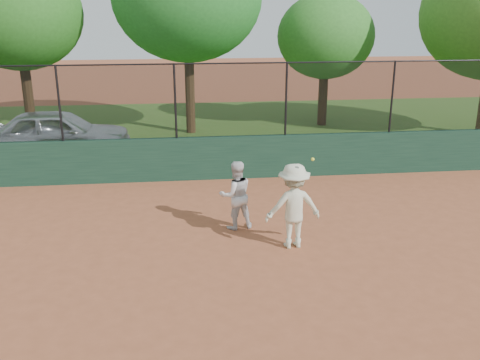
{
  "coord_description": "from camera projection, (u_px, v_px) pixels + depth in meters",
  "views": [
    {
      "loc": [
        -0.4,
        -8.24,
        4.7
      ],
      "look_at": [
        0.8,
        2.2,
        1.2
      ],
      "focal_mm": 40.0,
      "sensor_mm": 36.0,
      "label": 1
    }
  ],
  "objects": [
    {
      "name": "back_wall",
      "position": [
        196.0,
        159.0,
        14.76
      ],
      "size": [
        26.0,
        0.2,
        1.2
      ],
      "primitive_type": "cube",
      "color": "#1C3D2A",
      "rests_on": "ground"
    },
    {
      "name": "fence_assembly",
      "position": [
        193.0,
        100.0,
        14.24
      ],
      "size": [
        26.0,
        0.06,
        2.0
      ],
      "color": "black",
      "rests_on": "back_wall"
    },
    {
      "name": "grass_strip",
      "position": [
        191.0,
        131.0,
        20.61
      ],
      "size": [
        36.0,
        12.0,
        0.01
      ],
      "primitive_type": "cube",
      "color": "#31551A",
      "rests_on": "ground"
    },
    {
      "name": "player_main",
      "position": [
        293.0,
        206.0,
        10.58
      ],
      "size": [
        1.16,
        0.72,
        1.95
      ],
      "color": "beige",
      "rests_on": "ground"
    },
    {
      "name": "tree_3",
      "position": [
        326.0,
        37.0,
        20.53
      ],
      "size": [
        3.76,
        3.42,
        5.09
      ],
      "color": "#3F2915",
      "rests_on": "ground"
    },
    {
      "name": "ground",
      "position": [
        209.0,
        287.0,
        9.3
      ],
      "size": [
        80.0,
        80.0,
        0.0
      ],
      "primitive_type": "plane",
      "color": "#A15433",
      "rests_on": "ground"
    },
    {
      "name": "parked_car",
      "position": [
        58.0,
        133.0,
        16.93
      ],
      "size": [
        4.51,
        1.86,
        1.53
      ],
      "primitive_type": "imported",
      "rotation": [
        0.0,
        0.0,
        1.58
      ],
      "color": "silver",
      "rests_on": "ground"
    },
    {
      "name": "tree_1",
      "position": [
        18.0,
        15.0,
        18.62
      ],
      "size": [
        4.48,
        4.07,
        6.24
      ],
      "color": "#3C2815",
      "rests_on": "ground"
    },
    {
      "name": "player_second",
      "position": [
        236.0,
        195.0,
        11.5
      ],
      "size": [
        0.84,
        0.71,
        1.52
      ],
      "primitive_type": "imported",
      "rotation": [
        0.0,
        0.0,
        3.35
      ],
      "color": "silver",
      "rests_on": "ground"
    }
  ]
}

